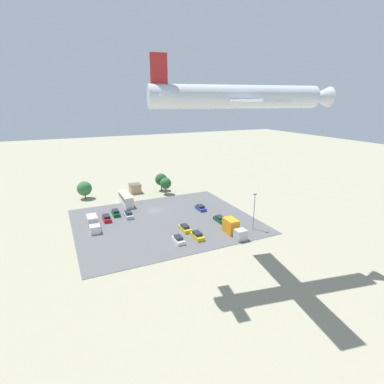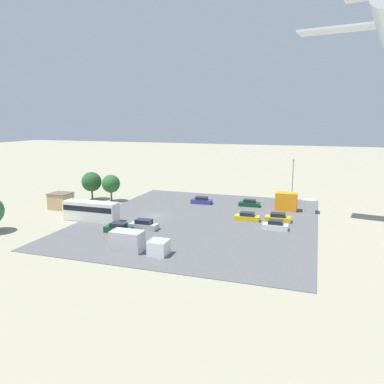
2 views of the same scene
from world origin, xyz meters
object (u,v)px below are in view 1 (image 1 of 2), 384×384
(parked_car_2, at_px, (128,215))
(parked_truck_1, at_px, (93,223))
(parked_car_0, at_px, (197,236))
(parked_car_1, at_px, (220,219))
(parked_car_4, at_px, (116,213))
(parked_truck_0, at_px, (233,228))
(bus, at_px, (126,198))
(parked_car_3, at_px, (185,228))
(parked_car_7, at_px, (107,218))
(shed_building, at_px, (135,188))
(parked_car_6, at_px, (178,240))
(airplane, at_px, (245,97))
(parked_car_5, at_px, (201,208))

(parked_car_2, distance_m, parked_truck_1, 10.62)
(parked_car_0, xyz_separation_m, parked_car_2, (11.62, -20.30, 0.04))
(parked_car_1, xyz_separation_m, parked_car_4, (24.66, -16.58, 0.05))
(parked_car_4, distance_m, parked_truck_0, 34.42)
(bus, distance_m, parked_car_3, 27.76)
(parked_car_0, height_order, parked_car_7, parked_car_7)
(shed_building, distance_m, parked_car_1, 38.30)
(parked_truck_0, bearing_deg, shed_building, -74.02)
(parked_car_0, height_order, parked_car_2, parked_car_2)
(shed_building, height_order, parked_car_4, shed_building)
(parked_car_3, distance_m, parked_car_4, 22.65)
(parked_car_6, bearing_deg, shed_building, -91.39)
(shed_building, relative_size, parked_car_7, 0.87)
(parked_car_6, bearing_deg, parked_car_2, -71.71)
(parked_car_1, relative_size, parked_car_2, 0.92)
(parked_car_3, distance_m, parked_car_7, 22.49)
(parked_car_0, bearing_deg, airplane, 94.84)
(shed_building, bearing_deg, parked_car_1, 111.39)
(airplane, bearing_deg, shed_building, -164.60)
(parked_car_5, relative_size, parked_car_7, 0.93)
(bus, relative_size, airplane, 0.31)
(parked_car_4, xyz_separation_m, airplane, (-15.81, 38.27, 31.32))
(parked_truck_1, bearing_deg, airplane, 125.87)
(parked_car_2, bearing_deg, parked_car_6, 108.29)
(shed_building, height_order, parked_car_5, shed_building)
(parked_car_6, xyz_separation_m, parked_truck_0, (-13.72, 1.82, 1.00))
(parked_car_1, height_order, parked_car_6, parked_car_6)
(parked_car_1, bearing_deg, parked_car_5, -85.62)
(shed_building, relative_size, parked_truck_1, 0.50)
(parked_car_0, distance_m, parked_car_5, 19.28)
(parked_car_0, distance_m, parked_car_3, 5.33)
(shed_building, xyz_separation_m, parked_car_5, (-13.19, 25.54, -0.93))
(parked_car_3, relative_size, parked_car_4, 0.99)
(parked_car_3, bearing_deg, parked_car_6, 53.36)
(parked_car_0, bearing_deg, parked_car_4, -58.07)
(parked_car_1, distance_m, airplane, 39.16)
(parked_car_0, bearing_deg, parked_car_3, -80.21)
(shed_building, bearing_deg, parked_car_5, 117.31)
(parked_car_6, distance_m, parked_truck_1, 23.68)
(parked_car_4, xyz_separation_m, parked_car_6, (-9.66, 23.43, -0.02))
(parked_truck_1, xyz_separation_m, airplane, (-22.85, 31.61, 30.69))
(parked_car_6, relative_size, airplane, 0.13)
(shed_building, height_order, parked_car_7, shed_building)
(parked_car_5, height_order, airplane, airplane)
(parked_car_7, xyz_separation_m, airplane, (-18.87, 35.25, 31.33))
(shed_building, relative_size, bus, 0.40)
(parked_car_0, height_order, parked_car_4, parked_car_4)
(parked_truck_0, height_order, airplane, airplane)
(shed_building, xyz_separation_m, parked_car_6, (1.03, 42.50, -0.91))
(parked_car_1, height_order, parked_truck_1, parked_truck_1)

